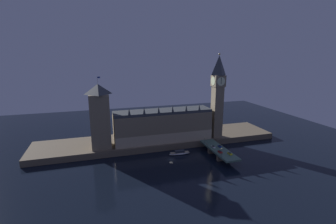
# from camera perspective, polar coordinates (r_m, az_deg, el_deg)

# --- Properties ---
(ground_plane) EXTENTS (400.00, 400.00, 0.00)m
(ground_plane) POSITION_cam_1_polar(r_m,az_deg,el_deg) (195.15, 0.72, -11.07)
(ground_plane) COLOR black
(embankment) EXTENTS (220.00, 42.00, 5.32)m
(embankment) POSITION_cam_1_polar(r_m,az_deg,el_deg) (228.87, -2.25, -6.58)
(embankment) COLOR brown
(embankment) RESTS_ON ground_plane
(parliament_hall) EXTENTS (86.00, 20.87, 33.32)m
(parliament_hall) POSITION_cam_1_polar(r_m,az_deg,el_deg) (216.66, -1.19, -3.14)
(parliament_hall) COLOR #7F7056
(parliament_hall) RESTS_ON embankment
(clock_tower) EXTENTS (10.65, 10.76, 76.36)m
(clock_tower) POSITION_cam_1_polar(r_m,az_deg,el_deg) (224.81, 11.57, 4.17)
(clock_tower) COLOR #7F7056
(clock_tower) RESTS_ON embankment
(victoria_tower) EXTENTS (15.70, 15.70, 58.75)m
(victoria_tower) POSITION_cam_1_polar(r_m,az_deg,el_deg) (204.41, -15.70, -0.98)
(victoria_tower) COLOR #7F7056
(victoria_tower) RESTS_ON embankment
(bridge) EXTENTS (12.35, 46.00, 6.26)m
(bridge) POSITION_cam_1_polar(r_m,az_deg,el_deg) (203.45, 11.80, -8.89)
(bridge) COLOR #476656
(bridge) RESTS_ON ground_plane
(car_northbound_lead) EXTENTS (1.89, 4.45, 1.34)m
(car_northbound_lead) POSITION_cam_1_polar(r_m,az_deg,el_deg) (204.82, 10.59, -8.00)
(car_northbound_lead) COLOR white
(car_northbound_lead) RESTS_ON bridge
(car_northbound_trail) EXTENTS (2.12, 4.32, 1.49)m
(car_northbound_trail) POSITION_cam_1_polar(r_m,az_deg,el_deg) (195.66, 12.12, -9.10)
(car_northbound_trail) COLOR red
(car_northbound_trail) RESTS_ON bridge
(car_southbound_lead) EXTENTS (2.00, 4.68, 1.49)m
(car_southbound_lead) POSITION_cam_1_polar(r_m,az_deg,el_deg) (194.09, 14.29, -9.41)
(car_southbound_lead) COLOR yellow
(car_southbound_lead) RESTS_ON bridge
(car_southbound_trail) EXTENTS (2.05, 3.98, 1.43)m
(car_southbound_trail) POSITION_cam_1_polar(r_m,az_deg,el_deg) (206.72, 12.03, -7.85)
(car_southbound_trail) COLOR navy
(car_southbound_trail) RESTS_ON bridge
(pedestrian_near_rail) EXTENTS (0.38, 0.38, 1.71)m
(pedestrian_near_rail) POSITION_cam_1_polar(r_m,az_deg,el_deg) (190.63, 12.07, -9.65)
(pedestrian_near_rail) COLOR black
(pedestrian_near_rail) RESTS_ON bridge
(pedestrian_mid_walk) EXTENTS (0.38, 0.38, 1.74)m
(pedestrian_mid_walk) POSITION_cam_1_polar(r_m,az_deg,el_deg) (207.76, 12.72, -7.71)
(pedestrian_mid_walk) COLOR black
(pedestrian_mid_walk) RESTS_ON bridge
(pedestrian_far_rail) EXTENTS (0.38, 0.38, 1.60)m
(pedestrian_far_rail) POSITION_cam_1_polar(r_m,az_deg,el_deg) (208.84, 9.13, -7.45)
(pedestrian_far_rail) COLOR black
(pedestrian_far_rail) RESTS_ON bridge
(street_lamp_near) EXTENTS (1.34, 0.60, 7.11)m
(street_lamp_near) POSITION_cam_1_polar(r_m,az_deg,el_deg) (186.65, 12.47, -9.00)
(street_lamp_near) COLOR #2D3333
(street_lamp_near) RESTS_ON bridge
(street_lamp_far) EXTENTS (1.34, 0.60, 6.06)m
(street_lamp_far) POSITION_cam_1_polar(r_m,az_deg,el_deg) (211.19, 8.56, -6.33)
(street_lamp_far) COLOR #2D3333
(street_lamp_far) RESTS_ON bridge
(boat_upstream) EXTENTS (17.84, 5.22, 3.65)m
(boat_upstream) POSITION_cam_1_polar(r_m,az_deg,el_deg) (203.89, 2.75, -9.56)
(boat_upstream) COLOR white
(boat_upstream) RESTS_ON ground_plane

